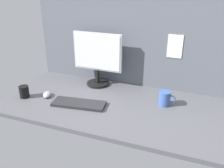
{
  "coord_description": "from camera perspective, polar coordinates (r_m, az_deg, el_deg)",
  "views": [
    {
      "loc": [
        42.11,
        -144.89,
        84.11
      ],
      "look_at": [
        -13.78,
        0.0,
        14.0
      ],
      "focal_mm": 39.52,
      "sensor_mm": 36.0,
      "label": 1
    }
  ],
  "objects": [
    {
      "name": "mug_black_travel",
      "position": [
        1.92,
        -19.66,
        -1.69
      ],
      "size": [
        6.97,
        6.97,
        8.82
      ],
      "color": "black",
      "rests_on": "ground_plane"
    },
    {
      "name": "cubicle_wall_back",
      "position": [
        1.92,
        7.65,
        10.79
      ],
      "size": [
        180.0,
        5.5,
        79.77
      ],
      "color": "#565B66",
      "rests_on": "ground_plane"
    },
    {
      "name": "keyboard",
      "position": [
        1.74,
        -7.68,
        -4.54
      ],
      "size": [
        38.41,
        17.86,
        2.0
      ],
      "primitive_type": "cube",
      "rotation": [
        0.0,
        0.0,
        0.14
      ],
      "color": "#262628",
      "rests_on": "ground_plane"
    },
    {
      "name": "mouse",
      "position": [
        1.89,
        -14.81,
        -2.36
      ],
      "size": [
        9.01,
        11.05,
        3.4
      ],
      "primitive_type": "ellipsoid",
      "rotation": [
        0.0,
        0.0,
        0.42
      ],
      "color": "#99999E",
      "rests_on": "ground_plane"
    },
    {
      "name": "mug_ceramic_blue",
      "position": [
        1.74,
        12.16,
        -3.28
      ],
      "size": [
        11.39,
        7.81,
        10.33
      ],
      "color": "#38569E",
      "rests_on": "ground_plane"
    },
    {
      "name": "monitor",
      "position": [
        1.96,
        -3.37,
        6.23
      ],
      "size": [
        40.03,
        18.0,
        42.68
      ],
      "color": "black",
      "rests_on": "ground_plane"
    },
    {
      "name": "ground_plane",
      "position": [
        1.73,
        3.94,
        -5.34
      ],
      "size": [
        180.0,
        80.0,
        3.0
      ],
      "primitive_type": "cube",
      "color": "#515156"
    }
  ]
}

